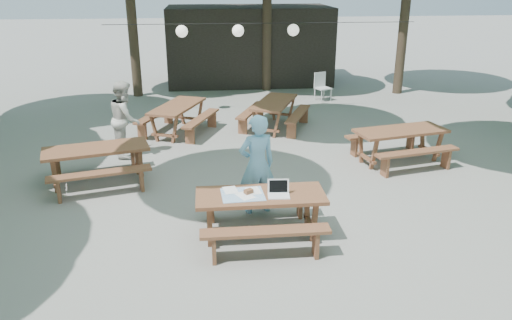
{
  "coord_description": "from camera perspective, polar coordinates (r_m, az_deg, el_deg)",
  "views": [
    {
      "loc": [
        -1.17,
        -8.64,
        3.95
      ],
      "look_at": [
        -0.39,
        -0.96,
        1.05
      ],
      "focal_mm": 35.0,
      "sensor_mm": 36.0,
      "label": 1
    }
  ],
  "objects": [
    {
      "name": "tabletop_clutter",
      "position": [
        7.7,
        -1.41,
        -3.87
      ],
      "size": [
        0.68,
        0.63,
        0.08
      ],
      "color": "#377EBD",
      "rests_on": "main_picnic_table"
    },
    {
      "name": "laptop",
      "position": [
        7.66,
        2.59,
        -3.62
      ],
      "size": [
        0.35,
        0.28,
        0.24
      ],
      "rotation": [
        0.0,
        0.0,
        -0.07
      ],
      "color": "white",
      "rests_on": "main_picnic_table"
    },
    {
      "name": "ground",
      "position": [
        9.57,
        1.75,
        -3.8
      ],
      "size": [
        80.0,
        80.0,
        0.0
      ],
      "primitive_type": "plane",
      "color": "slate",
      "rests_on": "ground"
    },
    {
      "name": "plastic_chair",
      "position": [
        16.71,
        7.61,
        7.66
      ],
      "size": [
        0.58,
        0.58,
        0.9
      ],
      "rotation": [
        0.0,
        0.0,
        0.41
      ],
      "color": "silver",
      "rests_on": "ground"
    },
    {
      "name": "second_person",
      "position": [
        11.7,
        -14.72,
        4.6
      ],
      "size": [
        0.72,
        0.89,
        1.72
      ],
      "primitive_type": "imported",
      "rotation": [
        0.0,
        0.0,
        1.66
      ],
      "color": "beige",
      "rests_on": "ground"
    },
    {
      "name": "pavilion",
      "position": [
        19.38,
        -0.82,
        13.04
      ],
      "size": [
        6.0,
        3.0,
        2.8
      ],
      "primitive_type": "cube",
      "color": "black",
      "rests_on": "ground"
    },
    {
      "name": "picnic_table_far_w",
      "position": [
        13.2,
        -8.91,
        4.69
      ],
      "size": [
        2.18,
        2.35,
        0.75
      ],
      "rotation": [
        0.0,
        0.0,
        1.19
      ],
      "color": "brown",
      "rests_on": "ground"
    },
    {
      "name": "main_picnic_table",
      "position": [
        7.88,
        0.52,
        -6.3
      ],
      "size": [
        2.0,
        1.58,
        0.75
      ],
      "color": "brown",
      "rests_on": "ground"
    },
    {
      "name": "picnic_table_nw",
      "position": [
        10.37,
        -17.64,
        -0.52
      ],
      "size": [
        2.24,
        2.01,
        0.75
      ],
      "rotation": [
        0.0,
        0.0,
        0.25
      ],
      "color": "brown",
      "rests_on": "ground"
    },
    {
      "name": "picnic_table_far_e",
      "position": [
        13.47,
        2.11,
        5.25
      ],
      "size": [
        2.19,
        2.36,
        0.75
      ],
      "rotation": [
        0.0,
        0.0,
        1.17
      ],
      "color": "brown",
      "rests_on": "ground"
    },
    {
      "name": "paper_lanterns",
      "position": [
        14.75,
        -2.01,
        14.57
      ],
      "size": [
        9.0,
        0.34,
        0.38
      ],
      "color": "black",
      "rests_on": "ground"
    },
    {
      "name": "woman",
      "position": [
        8.52,
        0.12,
        -0.52
      ],
      "size": [
        0.73,
        0.57,
        1.76
      ],
      "primitive_type": "imported",
      "rotation": [
        0.0,
        0.0,
        3.4
      ],
      "color": "#7BBCE1",
      "rests_on": "ground"
    },
    {
      "name": "picnic_table_ne",
      "position": [
        11.45,
        16.07,
        1.63
      ],
      "size": [
        2.19,
        1.95,
        0.75
      ],
      "rotation": [
        0.0,
        0.0,
        0.22
      ],
      "color": "brown",
      "rests_on": "ground"
    }
  ]
}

